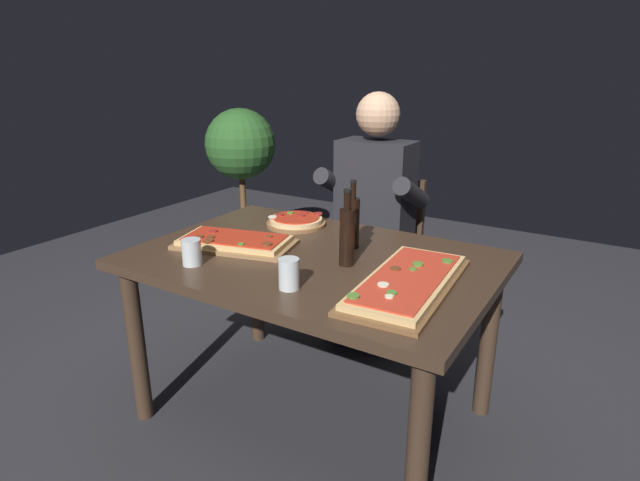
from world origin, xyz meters
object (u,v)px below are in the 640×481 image
object	(u,v)px
diner_chair	(379,249)
potted_plant_corner	(241,163)
pizza_round_far	(296,221)
oil_bottle_amber	(347,235)
seated_diner	(371,209)
tumbler_near_camera	(192,252)
wine_bottle_dark	(353,221)
tumbler_far_side	(289,276)
dining_table	(313,278)
pizza_rectangular_left	(407,282)
pizza_rectangular_front	(235,242)

from	to	relation	value
diner_chair	potted_plant_corner	size ratio (longest dim) A/B	0.75
pizza_round_far	oil_bottle_amber	distance (m)	0.55
seated_diner	tumbler_near_camera	bearing A→B (deg)	-102.37
wine_bottle_dark	potted_plant_corner	size ratio (longest dim) A/B	0.24
tumbler_near_camera	tumbler_far_side	xyz separation A→B (m)	(0.44, 0.01, -0.00)
dining_table	pizza_rectangular_left	bearing A→B (deg)	-12.02
pizza_rectangular_front	seated_diner	distance (m)	0.84
oil_bottle_amber	tumbler_near_camera	distance (m)	0.59
pizza_rectangular_front	pizza_rectangular_left	xyz separation A→B (m)	(0.77, -0.02, 0.00)
pizza_rectangular_front	wine_bottle_dark	bearing A→B (deg)	30.37
wine_bottle_dark	seated_diner	world-z (taller)	seated_diner
pizza_rectangular_front	diner_chair	xyz separation A→B (m)	(0.23, 0.93, -0.27)
dining_table	potted_plant_corner	size ratio (longest dim) A/B	1.21
wine_bottle_dark	diner_chair	bearing A→B (deg)	105.65
pizza_rectangular_left	pizza_round_far	xyz separation A→B (m)	(-0.72, 0.40, -0.00)
dining_table	wine_bottle_dark	bearing A→B (deg)	64.46
wine_bottle_dark	potted_plant_corner	bearing A→B (deg)	143.61
pizza_rectangular_front	tumbler_near_camera	bearing A→B (deg)	-90.68
dining_table	tumbler_far_side	bearing A→B (deg)	-72.44
pizza_rectangular_left	dining_table	bearing A→B (deg)	167.98
pizza_rectangular_left	pizza_rectangular_front	bearing A→B (deg)	178.68
diner_chair	pizza_rectangular_left	bearing A→B (deg)	-60.08
diner_chair	pizza_rectangular_front	bearing A→B (deg)	-103.77
dining_table	potted_plant_corner	distance (m)	1.93
tumbler_near_camera	pizza_rectangular_left	bearing A→B (deg)	16.13
pizza_round_far	potted_plant_corner	bearing A→B (deg)	139.34
pizza_rectangular_front	wine_bottle_dark	distance (m)	0.50
pizza_rectangular_left	diner_chair	xyz separation A→B (m)	(-0.55, 0.95, -0.27)
dining_table	tumbler_far_side	world-z (taller)	tumbler_far_side
dining_table	pizza_round_far	bearing A→B (deg)	133.46
pizza_rectangular_left	oil_bottle_amber	distance (m)	0.31
tumbler_far_side	seated_diner	size ratio (longest dim) A/B	0.08
dining_table	wine_bottle_dark	size ratio (longest dim) A/B	4.95
tumbler_far_side	diner_chair	bearing A→B (deg)	100.11
pizza_rectangular_front	oil_bottle_amber	distance (m)	0.51
tumbler_far_side	pizza_round_far	bearing A→B (deg)	122.22
pizza_round_far	diner_chair	distance (m)	0.64
pizza_rectangular_left	seated_diner	size ratio (longest dim) A/B	0.49
pizza_rectangular_left	tumbler_near_camera	distance (m)	0.81
dining_table	tumbler_near_camera	size ratio (longest dim) A/B	14.04
pizza_rectangular_left	potted_plant_corner	bearing A→B (deg)	143.56
pizza_rectangular_front	potted_plant_corner	world-z (taller)	potted_plant_corner
dining_table	pizza_rectangular_front	world-z (taller)	pizza_rectangular_front
dining_table	tumbler_near_camera	bearing A→B (deg)	-137.04
potted_plant_corner	pizza_rectangular_front	bearing A→B (deg)	-51.22
pizza_round_far	tumbler_far_side	world-z (taller)	tumbler_far_side
tumbler_near_camera	diner_chair	xyz separation A→B (m)	(0.23, 1.17, -0.30)
pizza_rectangular_front	tumbler_far_side	xyz separation A→B (m)	(0.44, -0.23, 0.03)
pizza_round_far	dining_table	bearing A→B (deg)	-46.54
oil_bottle_amber	potted_plant_corner	size ratio (longest dim) A/B	0.25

